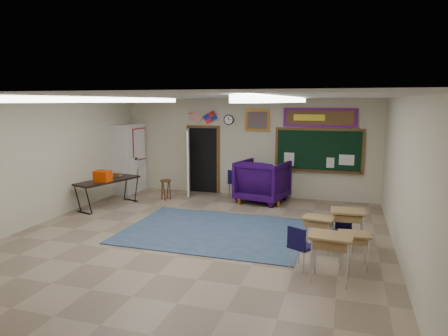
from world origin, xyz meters
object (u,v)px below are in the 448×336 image
(student_desk_front_right, at_px, (347,227))
(folding_table, at_px, (108,192))
(wingback_armchair, at_px, (263,181))
(wooden_stool, at_px, (166,189))
(student_desk_front_left, at_px, (318,232))

(student_desk_front_right, bearing_deg, folding_table, 165.61)
(wingback_armchair, bearing_deg, wooden_stool, 25.29)
(wooden_stool, bearing_deg, wingback_armchair, 12.71)
(student_desk_front_left, bearing_deg, student_desk_front_right, 36.98)
(student_desk_front_right, relative_size, wooden_stool, 1.32)
(folding_table, bearing_deg, student_desk_front_left, 0.77)
(student_desk_front_left, bearing_deg, wingback_armchair, 124.31)
(folding_table, bearing_deg, wingback_armchair, 42.13)
(wingback_armchair, distance_m, student_desk_front_right, 4.04)
(student_desk_front_left, distance_m, wooden_stool, 5.50)
(wingback_armchair, bearing_deg, student_desk_front_left, 130.01)
(student_desk_front_left, xyz_separation_m, wooden_stool, (-4.66, 2.93, -0.08))
(student_desk_front_left, xyz_separation_m, folding_table, (-5.83, 1.69, 0.03))
(student_desk_front_left, distance_m, student_desk_front_right, 0.63)
(wingback_armchair, height_order, folding_table, wingback_armchair)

